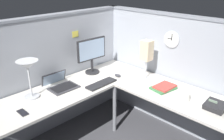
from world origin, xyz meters
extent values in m
cube|color=#999EA8|center=(-0.36, 0.87, 0.78)|extent=(2.57, 0.10, 1.55)
cube|color=gray|center=(-0.36, 0.87, 1.56)|extent=(2.57, 0.12, 0.03)
cube|color=#999EA8|center=(0.87, -0.27, 0.78)|extent=(0.10, 2.37, 1.55)
cube|color=gray|center=(0.87, -0.27, 1.56)|extent=(0.12, 2.37, 0.03)
cube|color=beige|center=(-0.38, 0.47, 0.71)|extent=(2.35, 0.66, 0.03)
cube|color=beige|center=(0.47, -0.60, 0.71)|extent=(0.66, 1.49, 0.03)
cylinder|color=slate|center=(0.16, 0.16, 0.35)|extent=(0.05, 0.05, 0.70)
cylinder|color=#232326|center=(0.20, 0.64, 0.74)|extent=(0.20, 0.20, 0.02)
cylinder|color=#232326|center=(0.20, 0.64, 0.84)|extent=(0.04, 0.04, 0.20)
cube|color=#232326|center=(0.20, 0.64, 1.08)|extent=(0.46, 0.06, 0.30)
cube|color=#99B2D1|center=(0.20, 0.62, 1.08)|extent=(0.42, 0.03, 0.26)
cube|color=#38383D|center=(-0.38, 0.51, 0.74)|extent=(0.35, 0.25, 0.02)
cube|color=black|center=(-0.38, 0.51, 0.75)|extent=(0.29, 0.19, 0.00)
cube|color=#38383D|center=(-0.37, 0.74, 0.77)|extent=(0.34, 0.08, 0.22)
cube|color=#99B2D1|center=(-0.37, 0.73, 0.77)|extent=(0.31, 0.06, 0.18)
cube|color=#232326|center=(0.02, 0.26, 0.74)|extent=(0.43, 0.15, 0.02)
ellipsoid|color=#38383D|center=(0.35, 0.28, 0.75)|extent=(0.06, 0.10, 0.03)
cylinder|color=#B7BABF|center=(-0.76, 0.59, 0.74)|extent=(0.17, 0.17, 0.02)
cylinder|color=#B7BABF|center=(-0.76, 0.59, 0.93)|extent=(0.02, 0.02, 0.38)
cone|color=#B7BABF|center=(-0.76, 0.59, 1.13)|extent=(0.24, 0.24, 0.09)
cube|color=black|center=(-0.99, 0.35, 0.73)|extent=(0.07, 0.14, 0.01)
cube|color=#232326|center=(0.44, -1.02, 0.77)|extent=(0.19, 0.20, 0.10)
cube|color=#8CA58C|center=(0.44, -0.99, 0.80)|extent=(0.01, 0.09, 0.04)
cube|color=#232326|center=(0.44, -1.10, 0.79)|extent=(0.19, 0.04, 0.04)
cube|color=#3F7F4C|center=(0.46, -0.37, 0.74)|extent=(0.31, 0.26, 0.02)
cube|color=#BF3F38|center=(0.48, -0.38, 0.76)|extent=(0.27, 0.20, 0.02)
cylinder|color=#B7BABF|center=(0.55, -0.03, 0.74)|extent=(0.11, 0.11, 0.01)
cylinder|color=#B7BABF|center=(0.55, -0.03, 0.87)|extent=(0.02, 0.02, 0.27)
cube|color=beige|center=(0.55, -0.03, 1.13)|extent=(0.13, 0.13, 0.26)
cylinder|color=silver|center=(0.39, -0.72, 0.78)|extent=(0.08, 0.08, 0.10)
cylinder|color=#B7BABF|center=(0.82, -0.22, 1.26)|extent=(0.03, 0.22, 0.22)
cylinder|color=white|center=(0.80, -0.22, 1.26)|extent=(0.00, 0.19, 0.19)
cube|color=black|center=(0.80, -0.20, 1.27)|extent=(0.00, 0.06, 0.01)
cube|color=black|center=(0.80, -0.23, 1.30)|extent=(0.00, 0.01, 0.08)
cube|color=#EAD84C|center=(0.07, 0.82, 1.28)|extent=(0.10, 0.00, 0.08)
camera|label=1|loc=(-1.81, -1.72, 2.04)|focal=37.56mm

